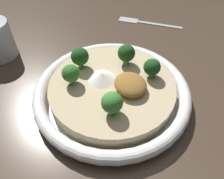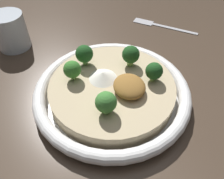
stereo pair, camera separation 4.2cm
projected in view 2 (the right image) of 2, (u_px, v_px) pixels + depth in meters
ground_plane at (112, 97)px, 0.44m from camera, size 6.00×6.00×0.00m
risotto_bowl at (112, 91)px, 0.43m from camera, size 0.30×0.30×0.04m
cheese_sprinkle at (103, 75)px, 0.42m from camera, size 0.05×0.05×0.01m
crispy_onion_garnish at (129, 86)px, 0.39m from camera, size 0.06×0.06×0.02m
broccoli_back_left at (131, 55)px, 0.43m from camera, size 0.04×0.04×0.04m
broccoli_back at (154, 71)px, 0.40m from camera, size 0.03×0.03×0.04m
broccoli_front_right at (106, 103)px, 0.35m from camera, size 0.04×0.04×0.04m
broccoli_front at (72, 70)px, 0.40m from camera, size 0.03×0.03×0.04m
broccoli_front_left at (84, 54)px, 0.43m from camera, size 0.04×0.04×0.04m
drinking_glass at (11, 31)px, 0.53m from camera, size 0.08×0.08×0.09m
fork_utensil at (158, 25)px, 0.63m from camera, size 0.14×0.15×0.00m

